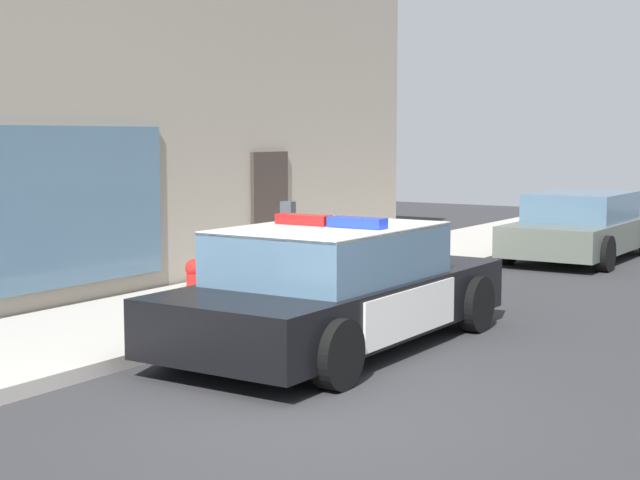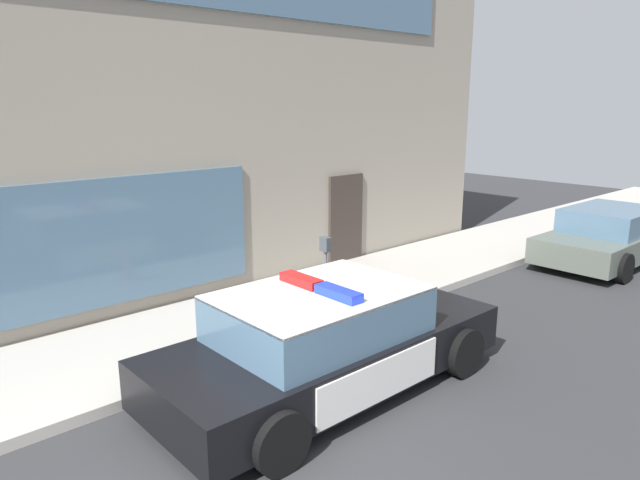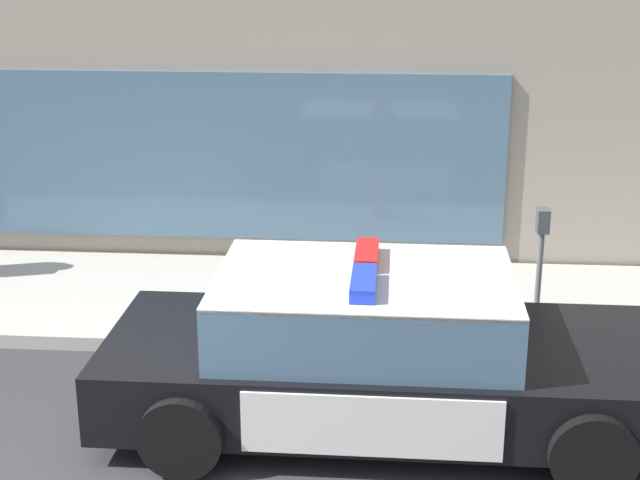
# 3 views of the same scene
# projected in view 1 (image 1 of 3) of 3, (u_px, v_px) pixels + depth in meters

# --- Properties ---
(ground) EXTENTS (48.00, 48.00, 0.00)m
(ground) POSITION_uv_depth(u_px,v_px,m) (303.00, 415.00, 8.14)
(ground) COLOR #303033
(sidewalk) EXTENTS (48.00, 2.67, 0.15)m
(sidewalk) POSITION_uv_depth(u_px,v_px,m) (10.00, 353.00, 10.14)
(sidewalk) COLOR #B2ADA3
(sidewalk) RESTS_ON ground
(police_cruiser) EXTENTS (4.82, 2.17, 1.49)m
(police_cruiser) POSITION_uv_depth(u_px,v_px,m) (336.00, 288.00, 10.69)
(police_cruiser) COLOR black
(police_cruiser) RESTS_ON ground
(fire_hydrant) EXTENTS (0.34, 0.39, 0.73)m
(fire_hydrant) POSITION_uv_depth(u_px,v_px,m) (195.00, 289.00, 11.69)
(fire_hydrant) COLOR red
(fire_hydrant) RESTS_ON sidewalk
(car_down_street) EXTENTS (4.34, 2.03, 1.29)m
(car_down_street) POSITION_uv_depth(u_px,v_px,m) (581.00, 227.00, 18.32)
(car_down_street) COLOR #596056
(car_down_street) RESTS_ON ground
(parking_meter) EXTENTS (0.12, 0.18, 1.34)m
(parking_meter) POSITION_uv_depth(u_px,v_px,m) (288.00, 232.00, 12.91)
(parking_meter) COLOR slate
(parking_meter) RESTS_ON sidewalk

